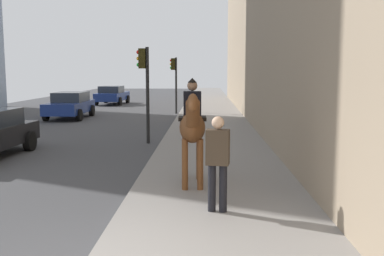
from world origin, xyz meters
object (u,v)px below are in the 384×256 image
(traffic_light_near_curb, at_px, (145,79))
(traffic_light_far_curb, at_px, (175,76))
(pedestrian_greeting, at_px, (218,157))
(car_near_lane, at_px, (70,105))
(mounted_horse_near, at_px, (192,126))
(car_far_lane, at_px, (112,95))

(traffic_light_near_curb, bearing_deg, traffic_light_far_curb, -1.39)
(pedestrian_greeting, distance_m, car_near_lane, 18.15)
(mounted_horse_near, relative_size, car_near_lane, 0.54)
(car_near_lane, xyz_separation_m, car_far_lane, (10.28, -0.16, -0.01))
(pedestrian_greeting, distance_m, traffic_light_far_curb, 19.45)
(pedestrian_greeting, bearing_deg, traffic_light_near_curb, 25.18)
(mounted_horse_near, distance_m, traffic_light_near_curb, 6.61)
(mounted_horse_near, relative_size, traffic_light_far_curb, 0.68)
(mounted_horse_near, bearing_deg, traffic_light_far_curb, -177.12)
(pedestrian_greeting, distance_m, car_far_lane, 27.76)
(car_far_lane, bearing_deg, traffic_light_far_curb, -141.13)
(car_near_lane, distance_m, traffic_light_far_curb, 6.45)
(car_near_lane, xyz_separation_m, traffic_light_far_curb, (2.85, -5.58, 1.55))
(mounted_horse_near, bearing_deg, car_far_lane, -166.62)
(car_near_lane, xyz_separation_m, traffic_light_near_curb, (-8.36, -5.30, 1.57))
(mounted_horse_near, relative_size, traffic_light_near_curb, 0.68)
(mounted_horse_near, relative_size, pedestrian_greeting, 1.37)
(car_far_lane, bearing_deg, mounted_horse_near, -161.50)
(mounted_horse_near, height_order, car_far_lane, mounted_horse_near)
(traffic_light_near_curb, height_order, traffic_light_far_curb, traffic_light_near_curb)
(traffic_light_far_curb, bearing_deg, mounted_horse_near, -174.76)
(pedestrian_greeting, relative_size, car_near_lane, 0.40)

